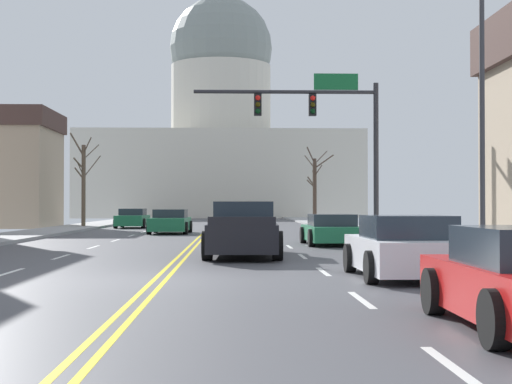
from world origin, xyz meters
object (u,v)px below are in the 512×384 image
object	(u,v)px
street_lamp_right	(471,71)
sedan_near_02	(405,248)
signal_gantry	(325,121)
sedan_oncoming_00	(170,222)
sedan_near_00	(331,230)
pickup_truck_near_01	(243,231)
sedan_oncoming_01	(133,219)

from	to	relation	value
street_lamp_right	sedan_near_02	distance (m)	7.22
signal_gantry	sedan_oncoming_00	bearing A→B (deg)	131.97
sedan_near_00	sedan_oncoming_00	xyz separation A→B (m)	(-7.01, 11.93, 0.06)
sedan_oncoming_00	sedan_near_00	bearing A→B (deg)	-59.58
street_lamp_right	pickup_truck_near_01	size ratio (longest dim) A/B	1.47
sedan_near_02	sedan_oncoming_00	world-z (taller)	sedan_near_02
signal_gantry	sedan_near_02	xyz separation A→B (m)	(-0.40, -17.11, -4.50)
signal_gantry	sedan_near_02	size ratio (longest dim) A/B	1.87
sedan_oncoming_01	sedan_near_02	bearing A→B (deg)	-74.01
signal_gantry	sedan_near_00	bearing A→B (deg)	-93.50
signal_gantry	pickup_truck_near_01	bearing A→B (deg)	-109.80
sedan_near_00	sedan_oncoming_01	xyz separation A→B (m)	(-10.28, 22.08, 0.05)
sedan_near_02	sedan_oncoming_01	size ratio (longest dim) A/B	0.96
sedan_near_00	sedan_oncoming_01	world-z (taller)	sedan_oncoming_01
sedan_near_00	sedan_near_02	bearing A→B (deg)	-90.72
street_lamp_right	sedan_oncoming_00	xyz separation A→B (m)	(-9.74, 20.35, -4.54)
signal_gantry	sedan_oncoming_00	size ratio (longest dim) A/B	1.73
signal_gantry	sedan_oncoming_01	world-z (taller)	signal_gantry
sedan_oncoming_00	sedan_oncoming_01	xyz separation A→B (m)	(-3.28, 10.16, -0.00)
pickup_truck_near_01	sedan_oncoming_01	world-z (taller)	pickup_truck_near_01
street_lamp_right	sedan_near_02	xyz separation A→B (m)	(-2.90, -4.81, -4.53)
street_lamp_right	sedan_near_00	world-z (taller)	street_lamp_right
sedan_near_00	sedan_oncoming_00	size ratio (longest dim) A/B	0.97
pickup_truck_near_01	street_lamp_right	bearing A→B (deg)	-19.74
street_lamp_right	sedan_oncoming_00	bearing A→B (deg)	115.57
street_lamp_right	sedan_oncoming_01	xyz separation A→B (m)	(-13.01, 30.51, -4.54)
signal_gantry	sedan_near_00	distance (m)	5.99
sedan_near_00	sedan_near_02	world-z (taller)	sedan_near_02
signal_gantry	sedan_near_00	size ratio (longest dim) A/B	1.78
sedan_oncoming_00	sedan_oncoming_01	size ratio (longest dim) A/B	1.03
sedan_near_00	sedan_near_02	xyz separation A→B (m)	(-0.17, -13.23, 0.06)
signal_gantry	pickup_truck_near_01	world-z (taller)	signal_gantry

